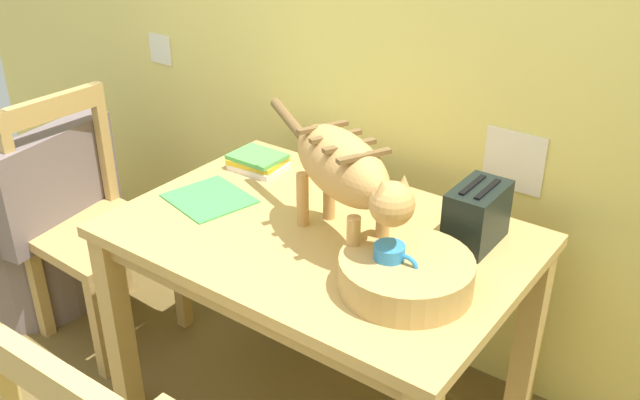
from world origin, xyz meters
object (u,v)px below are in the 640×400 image
at_px(book_stack, 258,162).
at_px(wicker_basket, 406,274).
at_px(toaster, 477,215).
at_px(coffee_mug, 390,261).
at_px(dining_table, 320,258).
at_px(saucer_bowl, 388,282).
at_px(wicker_armchair, 31,239).
at_px(cat, 345,171).
at_px(magazine, 209,198).
at_px(wooden_chair_far, 95,227).

distance_m(book_stack, wicker_basket, 0.83).
bearing_deg(toaster, coffee_mug, -102.62).
bearing_deg(wicker_basket, dining_table, 162.63).
xyz_separation_m(dining_table, saucer_bowl, (0.31, -0.13, 0.11)).
bearing_deg(wicker_basket, coffee_mug, -149.00).
bearing_deg(wicker_armchair, wicker_basket, -97.83).
relative_size(dining_table, wicker_basket, 3.47).
height_order(dining_table, toaster, toaster).
bearing_deg(toaster, saucer_bowl, -103.27).
xyz_separation_m(cat, wicker_armchair, (-1.48, -0.09, -0.69)).
distance_m(cat, wicker_armchair, 1.64).
height_order(dining_table, book_stack, book_stack).
relative_size(magazine, toaster, 1.21).
distance_m(magazine, wooden_chair_far, 0.64).
bearing_deg(coffee_mug, cat, 154.82).
relative_size(cat, toaster, 3.29).
distance_m(dining_table, toaster, 0.47).
distance_m(cat, toaster, 0.40).
bearing_deg(wicker_basket, magazine, 175.34).
xyz_separation_m(cat, saucer_bowl, (0.20, -0.10, -0.22)).
xyz_separation_m(coffee_mug, wicker_armchair, (-1.69, 0.01, -0.53)).
bearing_deg(wicker_armchair, magazine, -93.92).
bearing_deg(saucer_bowl, cat, 154.38).
height_order(coffee_mug, wicker_armchair, coffee_mug).
relative_size(book_stack, wooden_chair_far, 0.20).
xyz_separation_m(wicker_basket, toaster, (0.04, 0.31, 0.04)).
bearing_deg(book_stack, saucer_bowl, -25.36).
bearing_deg(wicker_armchair, wooden_chair_far, -93.38).
bearing_deg(dining_table, coffee_mug, -22.52).
height_order(saucer_bowl, coffee_mug, coffee_mug).
xyz_separation_m(cat, book_stack, (-0.52, 0.25, -0.21)).
bearing_deg(wicker_basket, wicker_armchair, -179.48).
bearing_deg(coffee_mug, magazine, 173.44).
bearing_deg(book_stack, coffee_mug, -25.24).
height_order(wicker_basket, wicker_armchair, wicker_basket).
bearing_deg(magazine, saucer_bowl, 7.15).
height_order(dining_table, coffee_mug, coffee_mug).
height_order(toaster, wicker_armchair, toaster).
relative_size(saucer_bowl, toaster, 0.92).
relative_size(wicker_basket, toaster, 1.70).
relative_size(saucer_bowl, wicker_basket, 0.54).
bearing_deg(cat, wooden_chair_far, -61.40).
bearing_deg(coffee_mug, wicker_basket, 31.00).
relative_size(book_stack, wicker_armchair, 0.24).
xyz_separation_m(cat, wicker_basket, (0.24, -0.08, -0.19)).
height_order(cat, book_stack, cat).
height_order(coffee_mug, wooden_chair_far, wooden_chair_far).
height_order(magazine, wicker_basket, wicker_basket).
xyz_separation_m(cat, magazine, (-0.50, -0.02, -0.23)).
bearing_deg(toaster, magazine, -162.06).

